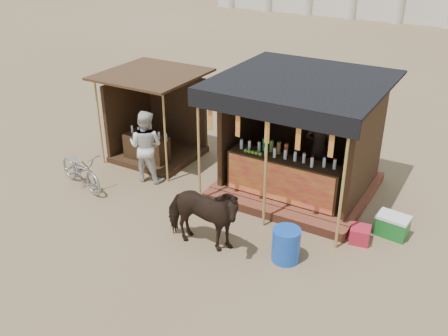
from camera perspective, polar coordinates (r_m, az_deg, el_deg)
The scene contains 9 objects.
ground at distance 10.08m, azimuth -4.65°, elevation -9.15°, with size 120.00×120.00×0.00m, color #846B4C.
main_stall at distance 11.73m, azimuth 8.70°, elevation 1.90°, with size 3.60×3.61×2.78m.
secondary_stall at distance 13.64m, azimuth -8.09°, elevation 4.74°, with size 2.40×2.40×2.38m.
cow at distance 9.71m, azimuth -2.55°, elevation -5.53°, with size 0.77×1.69×1.43m, color black.
motorbike at distance 12.50m, azimuth -16.06°, elevation -0.18°, with size 0.60×1.73×0.91m, color #94959C.
bystander at distance 12.31m, azimuth -8.92°, elevation 2.48°, with size 0.88×0.69×1.81m, color silver.
blue_barrel at distance 9.63m, azimuth 7.10°, elevation -8.71°, with size 0.54×0.54×0.68m, color blue.
red_crate at distance 10.51m, azimuth 15.28°, elevation -7.35°, with size 0.38×0.39×0.33m, color #AD1C30.
cooler at distance 10.87m, azimuth 18.69°, elevation -6.24°, with size 0.68×0.50×0.46m.
Camera 1 is at (4.80, -6.63, 5.88)m, focal length 40.00 mm.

